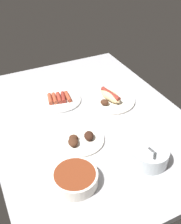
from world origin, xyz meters
TOP-DOWN VIEW (x-y plane):
  - ground_plane at (0.00, 0.00)cm, footprint 120.00×90.00cm
  - plate_hotdog_assembled at (-7.43, 16.77)cm, footprint 25.37×25.37cm
  - plate_grilled_meat at (13.38, -9.85)cm, footprint 21.45×21.45cm
  - plate_sausages at (-19.16, -6.98)cm, footprint 22.44×22.44cm
  - bowl_chili at (33.16, -20.36)cm, footprint 16.70×16.70cm
  - bowl_coleslaw at (36.19, 9.82)cm, footprint 14.55×14.55cm

SIDE VIEW (x-z plane):
  - ground_plane at x=0.00cm, z-range -3.00..0.00cm
  - plate_sausages at x=-19.16cm, z-range -0.63..2.46cm
  - plate_grilled_meat at x=13.38cm, z-range -1.07..3.11cm
  - plate_hotdog_assembled at x=-7.43cm, z-range -1.10..4.51cm
  - bowl_chili at x=33.16cm, z-range 0.24..5.25cm
  - bowl_coleslaw at x=36.19cm, z-range -4.19..11.41cm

